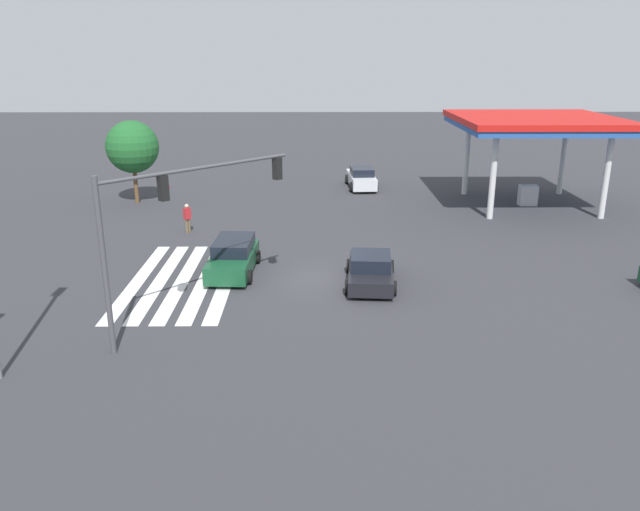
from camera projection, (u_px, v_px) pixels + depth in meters
ground_plane at (320, 279)px, 26.92m from camera, size 154.02×154.02×0.00m
crosswalk_markings at (183, 280)px, 26.87m from camera, size 9.53×4.40×0.01m
traffic_signal_mast at (170, 212)px, 20.74m from camera, size 5.57×5.57×5.85m
car_0 at (233, 257)px, 27.59m from camera, size 4.45×2.18×1.47m
car_2 at (370, 270)px, 26.25m from camera, size 4.37×2.32×1.33m
car_3 at (361, 178)px, 44.63m from camera, size 4.63×2.14×1.50m
gas_station_canopy at (535, 125)px, 38.26m from camera, size 9.57×9.57×5.58m
pedestrian at (187, 217)px, 33.50m from camera, size 0.41×0.41×1.61m
tree_corner_a at (132, 147)px, 39.30m from camera, size 3.30×3.30×5.28m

